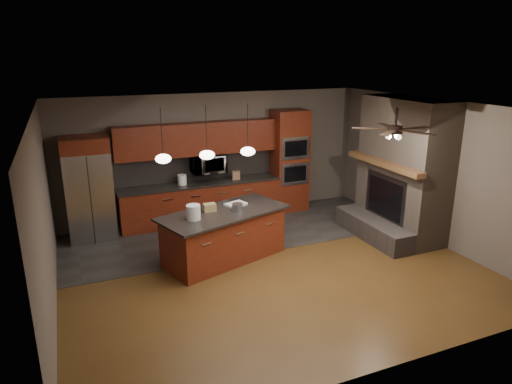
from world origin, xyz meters
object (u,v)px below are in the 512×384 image
paint_can (237,207)px  counter_box (236,175)px  microwave (208,163)px  cardboard_box (209,207)px  paint_tray (236,204)px  kitchen_island (224,235)px  oven_tower (289,161)px  white_bucket (193,212)px  counter_bucket (182,180)px  refrigerator (89,189)px

paint_can → counter_box: size_ratio=1.04×
microwave → cardboard_box: microwave is taller
paint_can → paint_tray: bearing=75.8°
kitchen_island → cardboard_box: 0.58m
paint_can → cardboard_box: size_ratio=0.88×
oven_tower → white_bucket: size_ratio=9.24×
white_bucket → kitchen_island: bearing=16.7°
cardboard_box → counter_bucket: (-0.01, 1.94, 0.02)m
refrigerator → oven_tower: bearing=0.9°
oven_tower → counter_box: bearing=-178.2°
oven_tower → paint_can: size_ratio=12.37×
refrigerator → white_bucket: size_ratio=8.11×
microwave → cardboard_box: bearing=-106.6°
microwave → cardboard_box: size_ratio=3.34×
oven_tower → refrigerator: oven_tower is taller
refrigerator → paint_can: (2.39, -2.01, -0.06)m
refrigerator → kitchen_island: refrigerator is taller
cardboard_box → counter_bucket: counter_bucket is taller
microwave → counter_box: microwave is taller
kitchen_island → paint_tray: 0.63m
cardboard_box → counter_box: size_ratio=1.18×
white_bucket → counter_bucket: (0.36, 2.24, -0.04)m
microwave → counter_box: 0.69m
counter_box → white_bucket: bearing=-112.2°
kitchen_island → counter_bucket: bearing=78.5°
oven_tower → refrigerator: 4.49m
white_bucket → paint_can: bearing=9.8°
microwave → kitchen_island: (-0.37, -2.11, -0.84)m
counter_bucket → microwave: bearing=4.7°
counter_bucket → kitchen_island: bearing=-83.5°
white_bucket → counter_bucket: white_bucket is taller
oven_tower → counter_box: 1.37m
paint_tray → cardboard_box: bearing=174.7°
microwave → paint_can: size_ratio=3.80×
microwave → paint_can: 2.17m
microwave → paint_can: (-0.12, -2.15, -0.32)m
counter_bucket → paint_tray: bearing=-72.8°
refrigerator → kitchen_island: size_ratio=0.83×
refrigerator → paint_tray: refrigerator is taller
kitchen_island → white_bucket: 0.85m
microwave → white_bucket: microwave is taller
paint_can → cardboard_box: cardboard_box is taller
oven_tower → cardboard_box: bearing=-143.0°
kitchen_island → paint_can: size_ratio=13.12×
paint_tray → counter_box: size_ratio=2.00×
white_bucket → counter_bucket: bearing=80.8°
white_bucket → paint_can: white_bucket is taller
refrigerator → counter_bucket: bearing=2.4°
oven_tower → microwave: 1.98m
kitchen_island → white_bucket: size_ratio=9.80×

